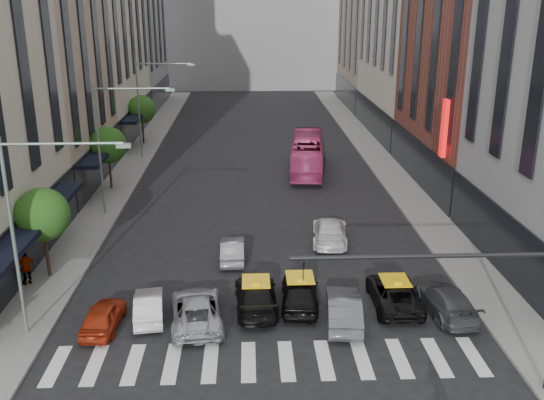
{
  "coord_description": "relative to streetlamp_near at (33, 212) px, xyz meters",
  "views": [
    {
      "loc": [
        -0.91,
        -20.49,
        14.47
      ],
      "look_at": [
        0.38,
        10.92,
        4.0
      ],
      "focal_mm": 40.0,
      "sensor_mm": 36.0,
      "label": 1
    }
  ],
  "objects": [
    {
      "name": "tree_near",
      "position": [
        -1.76,
        6.0,
        -2.25
      ],
      "size": [
        2.88,
        2.88,
        4.95
      ],
      "color": "black",
      "rests_on": "sidewalk_left"
    },
    {
      "name": "building_right_b",
      "position": [
        27.04,
        23.0,
        7.1
      ],
      "size": [
        8.0,
        18.0,
        26.0
      ],
      "primitive_type": "cube",
      "color": "brown",
      "rests_on": "ground"
    },
    {
      "name": "bus",
      "position": [
        14.33,
        26.94,
        -4.37
      ],
      "size": [
        3.76,
        11.25,
        3.07
      ],
      "primitive_type": "imported",
      "rotation": [
        0.0,
        0.0,
        3.03
      ],
      "color": "#C13871",
      "rests_on": "ground"
    },
    {
      "name": "sidewalk_right",
      "position": [
        21.54,
        26.0,
        -5.83
      ],
      "size": [
        3.0,
        96.0,
        0.15
      ],
      "primitive_type": "cube",
      "color": "slate",
      "rests_on": "ground"
    },
    {
      "name": "streetlamp_near",
      "position": [
        0.0,
        0.0,
        0.0
      ],
      "size": [
        5.38,
        0.25,
        9.0
      ],
      "color": "gray",
      "rests_on": "sidewalk_left"
    },
    {
      "name": "car_white_front",
      "position": [
        4.33,
        1.39,
        -5.28
      ],
      "size": [
        1.82,
        3.92,
        1.24
      ],
      "primitive_type": "imported",
      "rotation": [
        0.0,
        0.0,
        3.28
      ],
      "color": "silver",
      "rests_on": "ground"
    },
    {
      "name": "tree_mid",
      "position": [
        -1.76,
        22.0,
        -2.25
      ],
      "size": [
        2.88,
        2.88,
        4.95
      ],
      "color": "black",
      "rests_on": "sidewalk_left"
    },
    {
      "name": "building_left_b",
      "position": [
        -6.96,
        24.0,
        6.1
      ],
      "size": [
        8.0,
        16.0,
        24.0
      ],
      "primitive_type": "cube",
      "color": "tan",
      "rests_on": "ground"
    },
    {
      "name": "car_silver",
      "position": [
        6.64,
        0.81,
        -5.21
      ],
      "size": [
        2.85,
        5.25,
        1.4
      ],
      "primitive_type": "imported",
      "rotation": [
        0.0,
        0.0,
        3.25
      ],
      "color": "#A6A7AB",
      "rests_on": "ground"
    },
    {
      "name": "liberty_sign",
      "position": [
        22.64,
        16.0,
        0.1
      ],
      "size": [
        0.3,
        0.7,
        4.0
      ],
      "color": "red",
      "rests_on": "ground"
    },
    {
      "name": "taxi_left",
      "position": [
        9.44,
        2.12,
        -5.18
      ],
      "size": [
        2.22,
        5.04,
        1.44
      ],
      "primitive_type": "imported",
      "rotation": [
        0.0,
        0.0,
        3.18
      ],
      "color": "black",
      "rests_on": "ground"
    },
    {
      "name": "tree_far",
      "position": [
        -1.76,
        38.0,
        -2.25
      ],
      "size": [
        2.88,
        2.88,
        4.95
      ],
      "color": "black",
      "rests_on": "sidewalk_left"
    },
    {
      "name": "streetlamp_mid",
      "position": [
        0.0,
        16.0,
        0.0
      ],
      "size": [
        5.38,
        0.25,
        9.0
      ],
      "color": "gray",
      "rests_on": "sidewalk_left"
    },
    {
      "name": "building_right_d",
      "position": [
        27.04,
        61.0,
        8.1
      ],
      "size": [
        8.0,
        18.0,
        28.0
      ],
      "primitive_type": "cube",
      "color": "tan",
      "rests_on": "ground"
    },
    {
      "name": "taxi_right",
      "position": [
        16.27,
        2.16,
        -5.24
      ],
      "size": [
        2.28,
        4.84,
        1.34
      ],
      "primitive_type": "imported",
      "rotation": [
        0.0,
        0.0,
        3.13
      ],
      "color": "black",
      "rests_on": "ground"
    },
    {
      "name": "pedestrian_far",
      "position": [
        -2.56,
        4.96,
        -4.81
      ],
      "size": [
        1.17,
        1.03,
        1.89
      ],
      "primitive_type": "imported",
      "rotation": [
        0.0,
        0.0,
        3.78
      ],
      "color": "gray",
      "rests_on": "sidewalk_left"
    },
    {
      "name": "taxi_center",
      "position": [
        11.6,
        2.29,
        -5.14
      ],
      "size": [
        2.12,
        4.58,
        1.52
      ],
      "primitive_type": "imported",
      "rotation": [
        0.0,
        0.0,
        3.07
      ],
      "color": "black",
      "rests_on": "ground"
    },
    {
      "name": "car_grey_curb",
      "position": [
        18.57,
        1.24,
        -5.23
      ],
      "size": [
        2.35,
        4.83,
        1.35
      ],
      "primitive_type": "imported",
      "rotation": [
        0.0,
        0.0,
        3.24
      ],
      "color": "#3C3E43",
      "rests_on": "ground"
    },
    {
      "name": "traffic_signal",
      "position": [
        17.74,
        -5.0,
        -1.43
      ],
      "size": [
        10.1,
        0.2,
        6.0
      ],
      "color": "black",
      "rests_on": "ground"
    },
    {
      "name": "car_grey_mid",
      "position": [
        13.52,
        0.58,
        -5.17
      ],
      "size": [
        1.97,
        4.56,
        1.46
      ],
      "primitive_type": "imported",
      "rotation": [
        0.0,
        0.0,
        3.04
      ],
      "color": "#484C51",
      "rests_on": "ground"
    },
    {
      "name": "ground",
      "position": [
        10.04,
        -4.0,
        -5.9
      ],
      "size": [
        160.0,
        160.0,
        0.0
      ],
      "primitive_type": "plane",
      "color": "black",
      "rests_on": "ground"
    },
    {
      "name": "car_red",
      "position": [
        2.39,
        0.47,
        -5.27
      ],
      "size": [
        1.68,
        3.78,
        1.26
      ],
      "primitive_type": "imported",
      "rotation": [
        0.0,
        0.0,
        3.09
      ],
      "color": "#99250D",
      "rests_on": "ground"
    },
    {
      "name": "streetlamp_far",
      "position": [
        0.0,
        32.0,
        0.0
      ],
      "size": [
        5.38,
        0.25,
        9.0
      ],
      "color": "gray",
      "rests_on": "sidewalk_left"
    },
    {
      "name": "car_row2_left",
      "position": [
        8.16,
        7.99,
        -5.27
      ],
      "size": [
        1.4,
        3.88,
        1.27
      ],
      "primitive_type": "imported",
      "rotation": [
        0.0,
        0.0,
        3.15
      ],
      "color": "#A1A1A6",
      "rests_on": "ground"
    },
    {
      "name": "sidewalk_left",
      "position": [
        -1.46,
        26.0,
        -5.83
      ],
      "size": [
        3.0,
        96.0,
        0.15
      ],
      "primitive_type": "cube",
      "color": "slate",
      "rests_on": "ground"
    },
    {
      "name": "car_row2_right",
      "position": [
        14.17,
        10.51,
        -5.17
      ],
      "size": [
        2.63,
        5.29,
        1.48
      ],
      "primitive_type": "imported",
      "rotation": [
        0.0,
        0.0,
        3.03
      ],
      "color": "white",
      "rests_on": "ground"
    }
  ]
}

